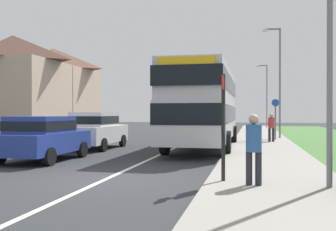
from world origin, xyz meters
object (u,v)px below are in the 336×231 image
bus_stop_sign (223,120)px  street_lamp_far (266,92)px  pedestrian_at_stop (254,146)px  cycle_route_sign (275,117)px  double_decker_bus (204,103)px  parked_car_white (96,129)px  pedestrian_walking_away (271,126)px  street_lamp_mid (278,75)px  parked_car_blue (43,136)px

bus_stop_sign → street_lamp_far: size_ratio=0.38×
pedestrian_at_stop → street_lamp_far: size_ratio=0.24×
cycle_route_sign → street_lamp_far: size_ratio=0.37×
street_lamp_far → cycle_route_sign: bearing=-90.3°
double_decker_bus → street_lamp_far: 25.37m
double_decker_bus → bus_stop_sign: bearing=-80.3°
parked_car_white → pedestrian_at_stop: (7.27, -8.56, 0.03)m
pedestrian_walking_away → bus_stop_sign: (-1.70, -13.01, 0.56)m
cycle_route_sign → street_lamp_mid: 3.02m
parked_car_white → pedestrian_walking_away: size_ratio=2.54×
parked_car_blue → street_lamp_far: 32.11m
bus_stop_sign → cycle_route_sign: bearing=82.3°
pedestrian_at_stop → street_lamp_mid: bearing=84.6°
street_lamp_mid → street_lamp_far: (-0.14, 17.86, -0.08)m
pedestrian_walking_away → double_decker_bus: bearing=-129.9°
parked_car_white → street_lamp_mid: bearing=42.7°
pedestrian_walking_away → parked_car_white: bearing=-149.4°
parked_car_white → cycle_route_sign: 10.90m
parked_car_white → street_lamp_mid: size_ratio=0.60×
bus_stop_sign → cycle_route_sign: (2.02, 14.81, -0.11)m
double_decker_bus → street_lamp_far: size_ratio=1.48×
parked_car_white → cycle_route_sign: bearing=37.9°
parked_car_white → pedestrian_walking_away: bearing=30.6°
pedestrian_walking_away → street_lamp_far: 21.34m
parked_car_blue → parked_car_white: parked_car_white is taller
bus_stop_sign → pedestrian_walking_away: bearing=82.6°
parked_car_white → double_decker_bus: bearing=11.1°
parked_car_blue → street_lamp_mid: (8.84, 12.90, 3.18)m
street_lamp_mid → street_lamp_far: size_ratio=1.02×
parked_car_blue → street_lamp_far: size_ratio=0.58×
parked_car_white → parked_car_blue: bearing=-90.1°
pedestrian_walking_away → street_lamp_far: size_ratio=0.24×
parked_car_blue → cycle_route_sign: (8.60, 11.43, 0.55)m
pedestrian_walking_away → cycle_route_sign: (0.32, 1.80, 0.45)m
street_lamp_far → pedestrian_walking_away: bearing=-91.1°
pedestrian_at_stop → bus_stop_sign: size_ratio=0.64×
double_decker_bus → bus_stop_sign: 9.26m
double_decker_bus → parked_car_blue: 7.72m
double_decker_bus → pedestrian_walking_away: (3.26, 3.90, -1.17)m
double_decker_bus → street_lamp_mid: street_lamp_mid is taller
double_decker_bus → cycle_route_sign: size_ratio=4.05×
parked_car_white → pedestrian_walking_away: parked_car_white is taller
double_decker_bus → cycle_route_sign: (3.58, 5.71, -0.71)m
bus_stop_sign → parked_car_white: bearing=129.0°
parked_car_blue → cycle_route_sign: 14.31m
parked_car_blue → street_lamp_far: bearing=74.2°
pedestrian_at_stop → cycle_route_sign: size_ratio=0.66×
parked_car_blue → bus_stop_sign: bus_stop_sign is taller
street_lamp_far → pedestrian_at_stop: bearing=-92.4°
pedestrian_walking_away → bus_stop_sign: 13.13m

